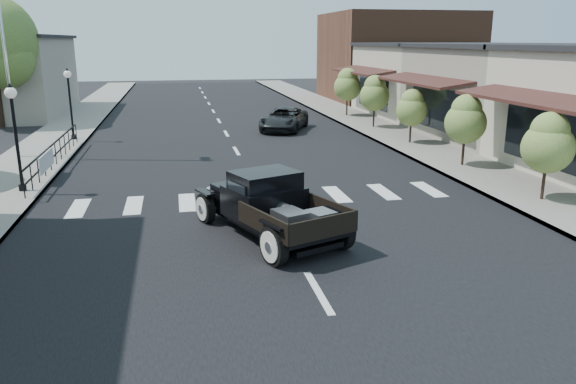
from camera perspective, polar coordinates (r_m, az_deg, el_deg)
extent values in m
plane|color=black|center=(14.05, 0.08, -5.09)|extent=(120.00, 120.00, 0.00)
cube|color=black|center=(28.46, -5.92, 5.27)|extent=(14.00, 80.00, 0.02)
cube|color=gray|center=(28.94, -22.97, 4.44)|extent=(3.00, 80.00, 0.15)
cube|color=gray|center=(30.43, 10.30, 5.87)|extent=(3.00, 80.00, 0.15)
cube|color=gray|center=(31.44, 23.10, 9.21)|extent=(10.00, 9.00, 4.50)
cube|color=beige|center=(39.19, 15.69, 10.80)|extent=(10.00, 9.00, 4.50)
cube|color=brown|center=(48.45, 10.93, 13.30)|extent=(11.00, 10.00, 7.00)
imported|color=black|center=(31.32, -0.40, 7.38)|extent=(3.67, 4.89, 1.24)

